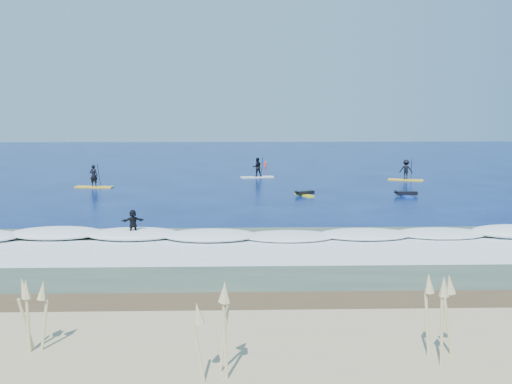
{
  "coord_description": "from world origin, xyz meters",
  "views": [
    {
      "loc": [
        -1.44,
        -38.73,
        6.52
      ],
      "look_at": [
        -0.32,
        2.4,
        0.6
      ],
      "focal_mm": 40.0,
      "sensor_mm": 36.0,
      "label": 1
    }
  ],
  "objects_px": {
    "sup_paddler_left": "(94,179)",
    "prone_paddler_far": "(406,194)",
    "prone_paddler_near": "(304,194)",
    "sup_paddler_center": "(257,169)",
    "wave_surfer": "(133,224)",
    "marker_buoy": "(266,164)",
    "sup_paddler_right": "(406,171)"
  },
  "relations": [
    {
      "from": "marker_buoy",
      "to": "prone_paddler_far",
      "type": "bearing_deg",
      "value": -67.49
    },
    {
      "from": "sup_paddler_left",
      "to": "prone_paddler_far",
      "type": "bearing_deg",
      "value": -4.83
    },
    {
      "from": "prone_paddler_far",
      "to": "wave_surfer",
      "type": "bearing_deg",
      "value": 129.04
    },
    {
      "from": "sup_paddler_right",
      "to": "wave_surfer",
      "type": "height_order",
      "value": "sup_paddler_right"
    },
    {
      "from": "sup_paddler_center",
      "to": "wave_surfer",
      "type": "distance_m",
      "value": 27.53
    },
    {
      "from": "prone_paddler_far",
      "to": "sup_paddler_right",
      "type": "bearing_deg",
      "value": -15.1
    },
    {
      "from": "sup_paddler_right",
      "to": "wave_surfer",
      "type": "relative_size",
      "value": 1.68
    },
    {
      "from": "sup_paddler_center",
      "to": "wave_surfer",
      "type": "xyz_separation_m",
      "value": [
        -7.11,
        -26.6,
        -0.06
      ]
    },
    {
      "from": "prone_paddler_far",
      "to": "wave_surfer",
      "type": "relative_size",
      "value": 1.16
    },
    {
      "from": "prone_paddler_near",
      "to": "prone_paddler_far",
      "type": "relative_size",
      "value": 0.95
    },
    {
      "from": "wave_surfer",
      "to": "sup_paddler_right",
      "type": "bearing_deg",
      "value": 33.03
    },
    {
      "from": "sup_paddler_center",
      "to": "prone_paddler_near",
      "type": "height_order",
      "value": "sup_paddler_center"
    },
    {
      "from": "sup_paddler_center",
      "to": "sup_paddler_right",
      "type": "height_order",
      "value": "sup_paddler_center"
    },
    {
      "from": "sup_paddler_left",
      "to": "prone_paddler_near",
      "type": "height_order",
      "value": "sup_paddler_left"
    },
    {
      "from": "sup_paddler_left",
      "to": "wave_surfer",
      "type": "relative_size",
      "value": 1.69
    },
    {
      "from": "sup_paddler_left",
      "to": "marker_buoy",
      "type": "relative_size",
      "value": 5.05
    },
    {
      "from": "sup_paddler_right",
      "to": "prone_paddler_near",
      "type": "xyz_separation_m",
      "value": [
        -10.59,
        -9.35,
        -0.73
      ]
    },
    {
      "from": "sup_paddler_center",
      "to": "marker_buoy",
      "type": "relative_size",
      "value": 5.06
    },
    {
      "from": "prone_paddler_near",
      "to": "sup_paddler_center",
      "type": "bearing_deg",
      "value": -9.44
    },
    {
      "from": "sup_paddler_left",
      "to": "marker_buoy",
      "type": "height_order",
      "value": "sup_paddler_left"
    },
    {
      "from": "sup_paddler_left",
      "to": "wave_surfer",
      "type": "xyz_separation_m",
      "value": [
        6.98,
        -19.76,
        0.07
      ]
    },
    {
      "from": "wave_surfer",
      "to": "marker_buoy",
      "type": "distance_m",
      "value": 38.53
    },
    {
      "from": "wave_surfer",
      "to": "prone_paddler_near",
      "type": "bearing_deg",
      "value": 38.82
    },
    {
      "from": "marker_buoy",
      "to": "sup_paddler_right",
      "type": "bearing_deg",
      "value": -47.22
    },
    {
      "from": "sup_paddler_left",
      "to": "wave_surfer",
      "type": "distance_m",
      "value": 20.96
    },
    {
      "from": "prone_paddler_near",
      "to": "prone_paddler_far",
      "type": "height_order",
      "value": "prone_paddler_far"
    },
    {
      "from": "prone_paddler_far",
      "to": "marker_buoy",
      "type": "bearing_deg",
      "value": 23.58
    },
    {
      "from": "sup_paddler_right",
      "to": "marker_buoy",
      "type": "xyz_separation_m",
      "value": [
        -12.58,
        13.6,
        -0.59
      ]
    },
    {
      "from": "sup_paddler_right",
      "to": "sup_paddler_center",
      "type": "bearing_deg",
      "value": -171.13
    },
    {
      "from": "prone_paddler_far",
      "to": "marker_buoy",
      "type": "distance_m",
      "value": 25.39
    },
    {
      "from": "sup_paddler_right",
      "to": "prone_paddler_far",
      "type": "bearing_deg",
      "value": -86.71
    },
    {
      "from": "sup_paddler_left",
      "to": "prone_paddler_near",
      "type": "bearing_deg",
      "value": -8.59
    }
  ]
}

